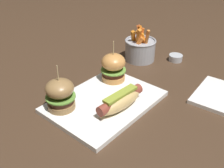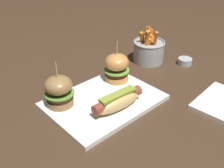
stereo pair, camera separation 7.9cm
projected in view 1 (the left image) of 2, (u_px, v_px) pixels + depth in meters
name	position (u px, v px, depth m)	size (l,w,h in m)	color
ground_plane	(105.00, 104.00, 0.80)	(3.00, 3.00, 0.00)	#422D1E
platter_main	(105.00, 102.00, 0.79)	(0.33, 0.24, 0.01)	white
hot_dog	(120.00, 100.00, 0.74)	(0.16, 0.06, 0.05)	#D8B26D
slider_left	(60.00, 94.00, 0.73)	(0.08, 0.08, 0.13)	olive
slider_right	(113.00, 67.00, 0.87)	(0.08, 0.08, 0.14)	#D18C47
fries_bucket	(140.00, 49.00, 1.03)	(0.12, 0.12, 0.14)	#A8AAB2
sauce_ramekin	(176.00, 58.00, 1.03)	(0.05, 0.05, 0.02)	#B7BABF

